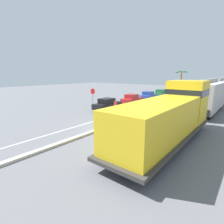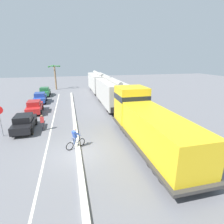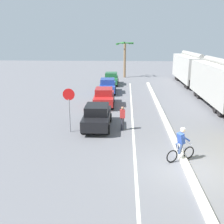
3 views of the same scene
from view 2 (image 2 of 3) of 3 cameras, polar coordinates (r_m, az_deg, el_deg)
name	(u,v)px [view 2 (image 2 of 3)]	position (r m, az deg, el deg)	size (l,w,h in m)	color
ground_plane	(78,153)	(13.82, -10.96, -12.94)	(120.00, 120.00, 0.00)	slate
median_curb	(75,124)	(19.23, -12.01, -3.88)	(0.36, 36.00, 0.16)	beige
lane_stripe	(52,127)	(19.37, -19.11, -4.56)	(0.14, 36.00, 0.01)	silver
locomotive	(146,123)	(14.56, 10.96, -3.51)	(3.10, 11.61, 4.20)	gold
hopper_car_lead	(111,92)	(25.63, -0.31, 6.40)	(2.90, 10.60, 4.18)	#AFADA5
hopper_car_middle	(98,82)	(36.87, -4.58, 9.65)	(2.90, 10.60, 4.18)	#B5B2AB
parked_car_black	(24,123)	(19.17, -26.73, -3.13)	(1.87, 4.22, 1.62)	black
parked_car_red	(35,107)	(24.88, -23.97, 1.59)	(1.95, 4.26, 1.62)	red
parked_car_blue	(40,98)	(30.42, -22.41, 4.39)	(1.95, 4.26, 1.62)	#28479E
parked_car_green	(45,92)	(35.63, -21.11, 6.24)	(1.86, 4.21, 1.62)	#286B3D
cyclist	(75,139)	(14.16, -11.94, -8.51)	(1.53, 0.86, 1.71)	black
palm_tree_near	(55,71)	(41.86, -18.14, 12.56)	(2.70, 2.76, 5.56)	#846647
pedestrian_by_cars	(42,122)	(18.41, -21.78, -3.19)	(0.34, 0.22, 1.62)	#33333D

